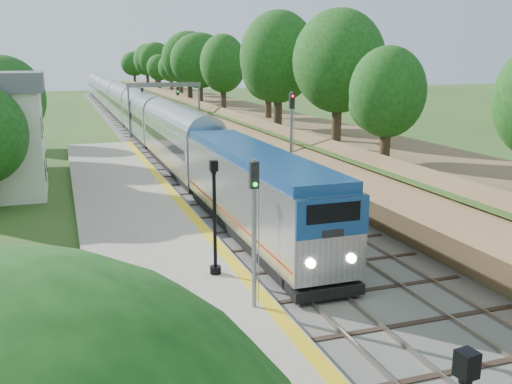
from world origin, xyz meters
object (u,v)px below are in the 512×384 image
object	(u,v)px
train	(125,106)
signal_platform	(254,218)
lamppost_far	(215,224)
signal_gantry	(164,95)
signal_farside	(291,129)

from	to	relation	value
train	signal_platform	world-z (taller)	signal_platform
train	signal_platform	xyz separation A→B (m)	(-2.90, -66.19, 1.42)
lamppost_far	signal_platform	bearing A→B (deg)	-82.40
signal_gantry	signal_farside	xyz separation A→B (m)	(3.73, -28.70, -0.72)
train	signal_farside	distance (m)	47.82
signal_gantry	lamppost_far	xyz separation A→B (m)	(-5.84, -44.03, -2.37)
lamppost_far	signal_farside	xyz separation A→B (m)	(9.56, 15.33, 1.66)
signal_platform	signal_farside	size ratio (longest dim) A/B	0.80
lamppost_far	train	bearing A→B (deg)	86.93
signal_gantry	signal_platform	world-z (taller)	signal_gantry
signal_gantry	train	bearing A→B (deg)	97.54
signal_gantry	signal_platform	xyz separation A→B (m)	(-5.37, -47.51, -1.23)
train	lamppost_far	distance (m)	62.80
signal_gantry	signal_platform	bearing A→B (deg)	-96.45
signal_gantry	train	xyz separation A→B (m)	(-2.47, 18.68, -2.65)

